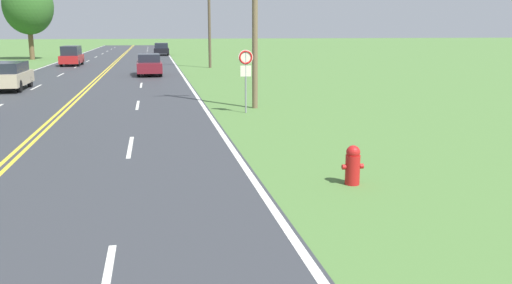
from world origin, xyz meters
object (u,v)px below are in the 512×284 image
Objects in this scene: fire_hydrant at (353,165)px; car_champagne_suv_mid_near at (8,75)px; car_red_van_receding at (72,56)px; tree_behind_sign at (28,6)px; traffic_sign at (246,66)px; car_black_sedan_distant at (161,49)px; car_maroon_sedan_mid_far at (149,64)px.

fire_hydrant is 24.84m from car_champagne_suv_mid_near.
fire_hydrant is at bearing -163.88° from car_red_van_receding.
tree_behind_sign reaches higher than fire_hydrant.
tree_behind_sign is 33.75m from car_champagne_suv_mid_near.
traffic_sign is at bearing -68.73° from tree_behind_sign.
tree_behind_sign is 2.07× the size of car_red_van_receding.
car_red_van_receding is 21.50m from car_black_sedan_distant.
traffic_sign is 0.28× the size of tree_behind_sign.
car_maroon_sedan_mid_far is (13.09, -24.19, -5.06)m from tree_behind_sign.
car_black_sedan_distant is at bearing 92.79° from fire_hydrant.
tree_behind_sign is at bearing 8.54° from car_champagne_suv_mid_near.
fire_hydrant is 0.19× the size of car_champagne_suv_mid_near.
car_black_sedan_distant is (8.67, 19.68, -0.13)m from car_red_van_receding.
tree_behind_sign reaches higher than car_red_van_receding.
car_champagne_suv_mid_near is at bearing 119.64° from fire_hydrant.
car_champagne_suv_mid_near is at bearing -12.05° from car_black_sedan_distant.
car_red_van_receding is 0.92× the size of car_black_sedan_distant.
fire_hydrant is at bearing -87.04° from traffic_sign.
car_red_van_receding reaches higher than fire_hydrant.
car_red_van_receding is at bearing -2.20° from car_champagne_suv_mid_near.
car_maroon_sedan_mid_far is at bearing -42.24° from car_champagne_suv_mid_near.
car_maroon_sedan_mid_far is 0.97× the size of car_black_sedan_distant.
car_red_van_receding reaches higher than car_champagne_suv_mid_near.
car_champagne_suv_mid_near is 1.05× the size of car_red_van_receding.
car_black_sedan_distant is (-2.48, 51.65, -1.13)m from traffic_sign.
fire_hydrant is at bearing 7.40° from car_maroon_sedan_mid_far.
fire_hydrant is 44.30m from car_red_van_receding.
car_champagne_suv_mid_near is 1.00× the size of car_maroon_sedan_mid_far.
car_champagne_suv_mid_near is 11.71m from car_maroon_sedan_mid_far.
traffic_sign is at bearing 10.36° from car_maroon_sedan_mid_far.
car_red_van_receding is (-11.71, 42.73, 0.49)m from fire_hydrant.
tree_behind_sign reaches higher than car_black_sedan_distant.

